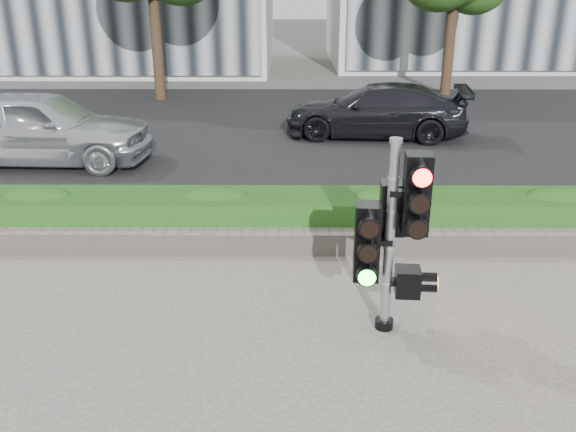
% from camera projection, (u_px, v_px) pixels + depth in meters
% --- Properties ---
extents(ground, '(120.00, 120.00, 0.00)m').
position_uv_depth(ground, '(291.00, 319.00, 7.44)').
color(ground, '#51514C').
rests_on(ground, ground).
extents(road, '(60.00, 13.00, 0.02)m').
position_uv_depth(road, '(292.00, 129.00, 16.75)').
color(road, black).
rests_on(road, ground).
extents(curb, '(60.00, 0.25, 0.12)m').
position_uv_depth(curb, '(291.00, 220.00, 10.35)').
color(curb, gray).
rests_on(curb, ground).
extents(stone_wall, '(12.00, 0.32, 0.34)m').
position_uv_depth(stone_wall, '(291.00, 242.00, 9.14)').
color(stone_wall, gray).
rests_on(stone_wall, sidewalk).
extents(hedge, '(12.00, 1.00, 0.68)m').
position_uv_depth(hedge, '(291.00, 215.00, 9.68)').
color(hedge, '#3B882A').
rests_on(hedge, sidewalk).
extents(traffic_signal, '(0.80, 0.60, 2.29)m').
position_uv_depth(traffic_signal, '(393.00, 227.00, 6.78)').
color(traffic_signal, black).
rests_on(traffic_signal, sidewalk).
extents(car_silver, '(4.88, 2.11, 1.64)m').
position_uv_depth(car_silver, '(40.00, 127.00, 13.34)').
color(car_silver, silver).
rests_on(car_silver, road).
extents(car_dark, '(4.85, 2.43, 1.35)m').
position_uv_depth(car_dark, '(376.00, 110.00, 15.77)').
color(car_dark, black).
rests_on(car_dark, road).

